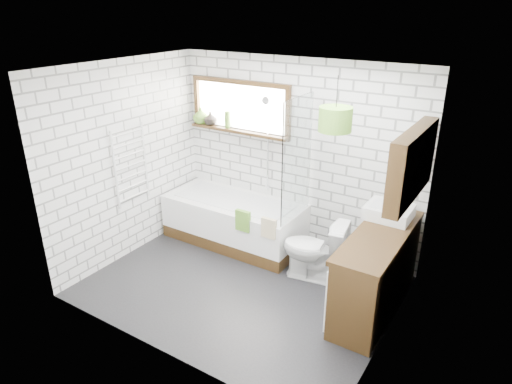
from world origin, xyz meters
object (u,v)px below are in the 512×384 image
Objects in this scene: bathtub at (234,221)px; pendant at (335,119)px; basin at (389,212)px; vanity at (377,272)px; toilet at (314,250)px.

pendant is at bearing -23.29° from bathtub.
basin is 1.55× the size of pendant.
bathtub is 6.10× the size of pendant.
bathtub is 2.19m from vanity.
toilet is (-0.75, -0.25, -0.59)m from basin.
basin is at bearing -0.13° from bathtub.
vanity is at bearing -11.31° from bathtub.
vanity is 2.04× the size of toilet.
basin is at bearing 98.04° from vanity.
bathtub is at bearing 168.69° from vanity.
pendant is (-0.41, -0.72, 1.13)m from basin.
basin reaches higher than vanity.
toilet reaches higher than bathtub.
basin is at bearing 60.53° from pendant.
toilet is at bearing -11.00° from bathtub.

